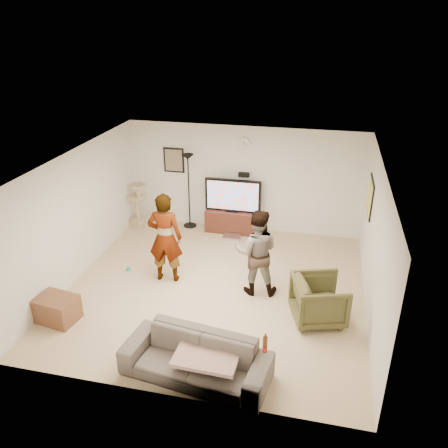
% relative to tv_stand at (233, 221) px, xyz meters
% --- Properties ---
extents(floor, '(5.50, 5.50, 0.02)m').
position_rel_tv_stand_xyz_m(floor, '(0.21, -2.50, -0.28)').
color(floor, tan).
rests_on(floor, ground).
extents(ceiling, '(5.50, 5.50, 0.02)m').
position_rel_tv_stand_xyz_m(ceiling, '(0.21, -2.50, 2.24)').
color(ceiling, silver).
rests_on(ceiling, wall_back).
extents(wall_back, '(5.50, 0.04, 2.50)m').
position_rel_tv_stand_xyz_m(wall_back, '(0.21, 0.25, 0.98)').
color(wall_back, white).
rests_on(wall_back, floor).
extents(wall_front, '(5.50, 0.04, 2.50)m').
position_rel_tv_stand_xyz_m(wall_front, '(0.21, -5.25, 0.98)').
color(wall_front, white).
rests_on(wall_front, floor).
extents(wall_left, '(0.04, 5.50, 2.50)m').
position_rel_tv_stand_xyz_m(wall_left, '(-2.54, -2.50, 0.98)').
color(wall_left, white).
rests_on(wall_left, floor).
extents(wall_right, '(0.04, 5.50, 2.50)m').
position_rel_tv_stand_xyz_m(wall_right, '(2.96, -2.50, 0.98)').
color(wall_right, white).
rests_on(wall_right, floor).
extents(wall_clock, '(0.26, 0.04, 0.26)m').
position_rel_tv_stand_xyz_m(wall_clock, '(0.21, 0.22, 1.83)').
color(wall_clock, white).
rests_on(wall_clock, wall_back).
extents(wall_speaker, '(0.25, 0.10, 0.10)m').
position_rel_tv_stand_xyz_m(wall_speaker, '(0.21, 0.19, 1.11)').
color(wall_speaker, black).
rests_on(wall_speaker, wall_back).
extents(picture_back, '(0.42, 0.03, 0.52)m').
position_rel_tv_stand_xyz_m(picture_back, '(-1.49, 0.23, 1.33)').
color(picture_back, '#756D57').
rests_on(picture_back, wall_back).
extents(picture_right, '(0.03, 0.78, 0.62)m').
position_rel_tv_stand_xyz_m(picture_right, '(2.94, -0.90, 1.23)').
color(picture_right, '#EDE755').
rests_on(picture_right, wall_right).
extents(tv_stand, '(1.27, 0.45, 0.53)m').
position_rel_tv_stand_xyz_m(tv_stand, '(0.00, 0.00, 0.00)').
color(tv_stand, '#411D14').
rests_on(tv_stand, floor).
extents(console_box, '(0.40, 0.30, 0.07)m').
position_rel_tv_stand_xyz_m(console_box, '(0.07, -0.40, -0.23)').
color(console_box, silver).
rests_on(console_box, floor).
extents(tv, '(1.31, 0.08, 0.78)m').
position_rel_tv_stand_xyz_m(tv, '(0.00, 0.00, 0.65)').
color(tv, black).
rests_on(tv, tv_stand).
extents(tv_screen, '(1.21, 0.01, 0.69)m').
position_rel_tv_stand_xyz_m(tv_screen, '(-0.00, -0.04, 0.65)').
color(tv_screen, '#129EE9').
rests_on(tv_screen, tv).
extents(floor_lamp, '(0.32, 0.32, 1.81)m').
position_rel_tv_stand_xyz_m(floor_lamp, '(-1.08, 0.04, 0.64)').
color(floor_lamp, black).
rests_on(floor_lamp, floor).
extents(cat_tree, '(0.46, 0.46, 1.11)m').
position_rel_tv_stand_xyz_m(cat_tree, '(-2.32, -0.23, 0.29)').
color(cat_tree, tan).
rests_on(cat_tree, floor).
extents(person_left, '(0.70, 0.50, 1.80)m').
position_rel_tv_stand_xyz_m(person_left, '(-0.81, -2.40, 0.64)').
color(person_left, '#BCBCBC').
rests_on(person_left, floor).
extents(person_right, '(0.88, 0.72, 1.66)m').
position_rel_tv_stand_xyz_m(person_right, '(0.96, -2.44, 0.56)').
color(person_right, '#285385').
rests_on(person_right, floor).
extents(sofa, '(2.22, 1.12, 0.62)m').
position_rel_tv_stand_xyz_m(sofa, '(0.48, -4.80, 0.04)').
color(sofa, '#554D47').
rests_on(sofa, floor).
extents(throw_blanket, '(0.92, 0.73, 0.06)m').
position_rel_tv_stand_xyz_m(throw_blanket, '(0.66, -4.80, 0.15)').
color(throw_blanket, tan).
rests_on(throw_blanket, sofa).
extents(beer_bottle, '(0.06, 0.06, 0.25)m').
position_rel_tv_stand_xyz_m(beer_bottle, '(1.46, -4.80, 0.48)').
color(beer_bottle, '#52260F').
rests_on(beer_bottle, sofa).
extents(armchair, '(1.07, 1.05, 0.78)m').
position_rel_tv_stand_xyz_m(armchair, '(2.14, -3.06, 0.13)').
color(armchair, '#474524').
rests_on(armchair, floor).
extents(side_table, '(0.73, 0.59, 0.44)m').
position_rel_tv_stand_xyz_m(side_table, '(-2.19, -4.07, -0.04)').
color(side_table, brown).
rests_on(side_table, floor).
extents(toy_ball, '(0.09, 0.09, 0.09)m').
position_rel_tv_stand_xyz_m(toy_ball, '(-1.69, -2.28, -0.22)').
color(toy_ball, teal).
rests_on(toy_ball, floor).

